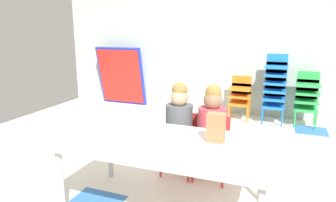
{
  "coord_description": "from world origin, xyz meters",
  "views": [
    {
      "loc": [
        0.95,
        -2.8,
        1.42
      ],
      "look_at": [
        0.06,
        -0.51,
        0.83
      ],
      "focal_mm": 32.96,
      "sensor_mm": 36.0,
      "label": 1
    }
  ],
  "objects_px": {
    "kid_chair_green_stack": "(307,95)",
    "folded_activity_table": "(121,76)",
    "craft_table": "(167,147)",
    "kid_chair_orange_stack": "(240,95)",
    "donut_powdered_on_plate": "(167,141)",
    "seated_child_middle_seat": "(212,124)",
    "seated_child_near_camera": "(179,120)",
    "kid_chair_blue_stack": "(275,85)",
    "paper_bag_brown": "(216,128)",
    "paper_plate_near_edge": "(167,144)"
  },
  "relations": [
    {
      "from": "kid_chair_blue_stack",
      "to": "paper_bag_brown",
      "type": "xyz_separation_m",
      "value": [
        -0.32,
        -2.66,
        0.12
      ]
    },
    {
      "from": "seated_child_near_camera",
      "to": "kid_chair_blue_stack",
      "type": "height_order",
      "value": "kid_chair_blue_stack"
    },
    {
      "from": "paper_bag_brown",
      "to": "paper_plate_near_edge",
      "type": "relative_size",
      "value": 1.22
    },
    {
      "from": "paper_bag_brown",
      "to": "folded_activity_table",
      "type": "bearing_deg",
      "value": 130.44
    },
    {
      "from": "kid_chair_orange_stack",
      "to": "kid_chair_green_stack",
      "type": "height_order",
      "value": "kid_chair_green_stack"
    },
    {
      "from": "kid_chair_orange_stack",
      "to": "donut_powdered_on_plate",
      "type": "xyz_separation_m",
      "value": [
        -0.13,
        -2.84,
        0.21
      ]
    },
    {
      "from": "kid_chair_blue_stack",
      "to": "paper_plate_near_edge",
      "type": "distance_m",
      "value": 2.91
    },
    {
      "from": "seated_child_near_camera",
      "to": "kid_chair_green_stack",
      "type": "relative_size",
      "value": 1.15
    },
    {
      "from": "seated_child_near_camera",
      "to": "paper_plate_near_edge",
      "type": "xyz_separation_m",
      "value": [
        0.14,
        -0.69,
        0.03
      ]
    },
    {
      "from": "craft_table",
      "to": "seated_child_middle_seat",
      "type": "bearing_deg",
      "value": 72.65
    },
    {
      "from": "seated_child_middle_seat",
      "to": "kid_chair_green_stack",
      "type": "xyz_separation_m",
      "value": [
        0.91,
        2.15,
        -0.1
      ]
    },
    {
      "from": "craft_table",
      "to": "kid_chair_orange_stack",
      "type": "distance_m",
      "value": 2.8
    },
    {
      "from": "seated_child_middle_seat",
      "to": "kid_chair_orange_stack",
      "type": "bearing_deg",
      "value": 91.25
    },
    {
      "from": "seated_child_near_camera",
      "to": "paper_plate_near_edge",
      "type": "distance_m",
      "value": 0.71
    },
    {
      "from": "craft_table",
      "to": "kid_chair_orange_stack",
      "type": "xyz_separation_m",
      "value": [
        0.15,
        2.79,
        -0.14
      ]
    },
    {
      "from": "kid_chair_blue_stack",
      "to": "folded_activity_table",
      "type": "distance_m",
      "value": 2.73
    },
    {
      "from": "kid_chair_orange_stack",
      "to": "paper_bag_brown",
      "type": "xyz_separation_m",
      "value": [
        0.19,
        -2.66,
        0.3
      ]
    },
    {
      "from": "kid_chair_orange_stack",
      "to": "folded_activity_table",
      "type": "distance_m",
      "value": 2.23
    },
    {
      "from": "kid_chair_blue_stack",
      "to": "folded_activity_table",
      "type": "height_order",
      "value": "folded_activity_table"
    },
    {
      "from": "kid_chair_green_stack",
      "to": "seated_child_near_camera",
      "type": "bearing_deg",
      "value": -119.8
    },
    {
      "from": "seated_child_near_camera",
      "to": "kid_chair_green_stack",
      "type": "xyz_separation_m",
      "value": [
        1.23,
        2.15,
        -0.1
      ]
    },
    {
      "from": "paper_bag_brown",
      "to": "donut_powdered_on_plate",
      "type": "distance_m",
      "value": 0.38
    },
    {
      "from": "paper_bag_brown",
      "to": "seated_child_near_camera",
      "type": "bearing_deg",
      "value": 132.07
    },
    {
      "from": "donut_powdered_on_plate",
      "to": "seated_child_middle_seat",
      "type": "bearing_deg",
      "value": 75.57
    },
    {
      "from": "kid_chair_blue_stack",
      "to": "paper_bag_brown",
      "type": "relative_size",
      "value": 4.73
    },
    {
      "from": "kid_chair_orange_stack",
      "to": "kid_chair_green_stack",
      "type": "bearing_deg",
      "value": 0.03
    },
    {
      "from": "seated_child_near_camera",
      "to": "seated_child_middle_seat",
      "type": "xyz_separation_m",
      "value": [
        0.32,
        0.0,
        0.0
      ]
    },
    {
      "from": "seated_child_near_camera",
      "to": "kid_chair_orange_stack",
      "type": "height_order",
      "value": "seated_child_near_camera"
    },
    {
      "from": "paper_bag_brown",
      "to": "donut_powdered_on_plate",
      "type": "xyz_separation_m",
      "value": [
        -0.32,
        -0.18,
        -0.09
      ]
    },
    {
      "from": "paper_plate_near_edge",
      "to": "donut_powdered_on_plate",
      "type": "xyz_separation_m",
      "value": [
        0.0,
        0.0,
        0.02
      ]
    },
    {
      "from": "kid_chair_blue_stack",
      "to": "kid_chair_orange_stack",
      "type": "bearing_deg",
      "value": -179.89
    },
    {
      "from": "seated_child_near_camera",
      "to": "folded_activity_table",
      "type": "height_order",
      "value": "folded_activity_table"
    },
    {
      "from": "kid_chair_orange_stack",
      "to": "kid_chair_green_stack",
      "type": "distance_m",
      "value": 0.96
    },
    {
      "from": "kid_chair_blue_stack",
      "to": "donut_powdered_on_plate",
      "type": "bearing_deg",
      "value": -102.64
    },
    {
      "from": "kid_chair_orange_stack",
      "to": "craft_table",
      "type": "bearing_deg",
      "value": -93.16
    },
    {
      "from": "seated_child_middle_seat",
      "to": "folded_activity_table",
      "type": "distance_m",
      "value": 3.24
    },
    {
      "from": "seated_child_near_camera",
      "to": "kid_chair_orange_stack",
      "type": "bearing_deg",
      "value": 82.73
    },
    {
      "from": "folded_activity_table",
      "to": "kid_chair_green_stack",
      "type": "bearing_deg",
      "value": -3.04
    },
    {
      "from": "craft_table",
      "to": "kid_chair_orange_stack",
      "type": "bearing_deg",
      "value": 86.84
    },
    {
      "from": "folded_activity_table",
      "to": "paper_plate_near_edge",
      "type": "height_order",
      "value": "folded_activity_table"
    },
    {
      "from": "seated_child_near_camera",
      "to": "kid_chair_green_stack",
      "type": "bearing_deg",
      "value": 60.2
    },
    {
      "from": "kid_chair_green_stack",
      "to": "folded_activity_table",
      "type": "distance_m",
      "value": 3.18
    },
    {
      "from": "folded_activity_table",
      "to": "kid_chair_orange_stack",
      "type": "bearing_deg",
      "value": -4.35
    },
    {
      "from": "kid_chair_orange_stack",
      "to": "donut_powdered_on_plate",
      "type": "height_order",
      "value": "kid_chair_orange_stack"
    },
    {
      "from": "folded_activity_table",
      "to": "paper_bag_brown",
      "type": "xyz_separation_m",
      "value": [
        2.41,
        -2.83,
        0.16
      ]
    },
    {
      "from": "seated_child_near_camera",
      "to": "folded_activity_table",
      "type": "xyz_separation_m",
      "value": [
        -1.95,
        2.32,
        -0.02
      ]
    },
    {
      "from": "kid_chair_blue_stack",
      "to": "donut_powdered_on_plate",
      "type": "relative_size",
      "value": 8.95
    },
    {
      "from": "seated_child_middle_seat",
      "to": "donut_powdered_on_plate",
      "type": "relative_size",
      "value": 7.9
    },
    {
      "from": "kid_chair_green_stack",
      "to": "folded_activity_table",
      "type": "relative_size",
      "value": 0.74
    },
    {
      "from": "kid_chair_orange_stack",
      "to": "kid_chair_green_stack",
      "type": "xyz_separation_m",
      "value": [
        0.96,
        0.0,
        0.06
      ]
    }
  ]
}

